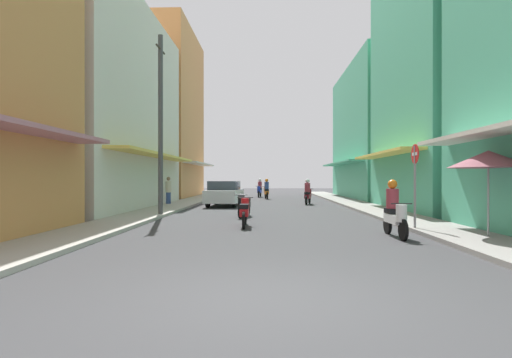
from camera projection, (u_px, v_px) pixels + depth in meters
ground_plane at (268, 209)px, 20.70m from camera, size 85.69×85.69×0.00m
sidewalk_left at (169, 208)px, 20.87m from camera, size 1.93×46.95×0.12m
sidewalk_right at (369, 208)px, 20.53m from camera, size 1.93×46.95×0.12m
building_left_mid at (94, 109)px, 20.84m from camera, size 7.05×13.31×10.54m
building_left_far at (159, 115)px, 33.06m from camera, size 7.05×9.82×13.79m
building_right_mid at (456, 74)px, 19.35m from camera, size 7.05×9.09×13.43m
building_right_far at (384, 133)px, 31.34m from camera, size 7.05×13.41×10.37m
motorbike_white at (395, 211)px, 10.83m from camera, size 0.55×1.81×1.58m
motorbike_orange at (266, 190)px, 30.61m from camera, size 0.55×1.81×1.58m
motorbike_red at (245, 212)px, 13.17m from camera, size 0.55×1.81×0.96m
motorbike_black at (244, 205)px, 16.33m from camera, size 0.60×1.79×0.96m
motorbike_maroon at (308, 193)px, 24.28m from camera, size 0.67×1.77×1.58m
motorbike_blue at (260, 189)px, 33.58m from camera, size 0.55×1.81×1.58m
parked_car at (225, 193)px, 22.95m from camera, size 1.97×4.18×1.45m
pedestrian_midway at (168, 191)px, 23.20m from camera, size 0.34×0.34×1.69m
vendor_umbrella at (488, 159)px, 10.32m from camera, size 2.01×2.01×2.34m
utility_pole at (161, 124)px, 16.64m from camera, size 0.20×1.20×7.65m
street_sign_no_entry at (415, 175)px, 11.92m from camera, size 0.07×0.60×2.65m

